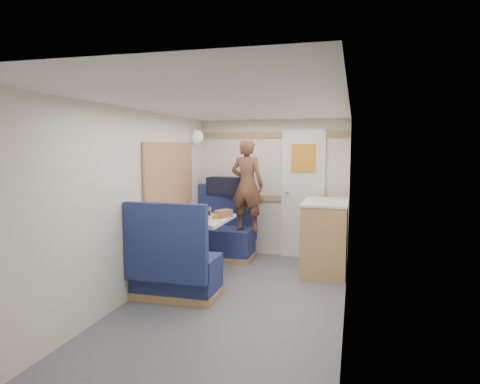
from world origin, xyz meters
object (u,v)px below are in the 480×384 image
(bench_near, at_px, (175,271))
(duffel_bag, at_px, (226,186))
(tray, at_px, (203,223))
(salt_grinder, at_px, (193,216))
(cheese_block, at_px, (206,217))
(dinette_table, at_px, (202,231))
(dome_light, at_px, (196,137))
(person, at_px, (247,185))
(pepper_grinder, at_px, (209,214))
(orange_fruit, at_px, (215,217))
(beer_glass, at_px, (224,213))
(bench_far, at_px, (223,238))
(wine_glass, at_px, (200,208))
(galley_counter, at_px, (325,236))
(tumbler_right, at_px, (204,214))
(tumbler_left, at_px, (184,218))
(bread_loaf, at_px, (223,214))

(bench_near, bearing_deg, duffel_bag, 90.87)
(tray, bearing_deg, salt_grinder, 133.01)
(cheese_block, xyz_separation_m, salt_grinder, (-0.16, -0.01, 0.01))
(dinette_table, height_order, dome_light, dome_light)
(bench_near, xyz_separation_m, salt_grinder, (-0.07, 0.74, 0.47))
(person, distance_m, pepper_grinder, 0.82)
(orange_fruit, bearing_deg, cheese_block, 176.79)
(orange_fruit, relative_size, beer_glass, 0.68)
(bench_far, xyz_separation_m, wine_glass, (-0.05, -0.83, 0.54))
(bench_far, relative_size, galley_counter, 1.14)
(duffel_bag, relative_size, salt_grinder, 5.97)
(galley_counter, bearing_deg, dinette_table, -159.46)
(salt_grinder, bearing_deg, bench_far, 85.99)
(salt_grinder, bearing_deg, cheese_block, 4.69)
(tray, distance_m, beer_glass, 0.55)
(pepper_grinder, bearing_deg, orange_fruit, -52.34)
(tray, height_order, pepper_grinder, pepper_grinder)
(tray, bearing_deg, pepper_grinder, 98.79)
(dome_light, relative_size, cheese_block, 2.07)
(tumbler_right, distance_m, beer_glass, 0.28)
(person, height_order, tumbler_right, person)
(bench_near, relative_size, dome_light, 5.25)
(orange_fruit, relative_size, tumbler_left, 0.54)
(dome_light, bearing_deg, tumbler_right, -64.00)
(bench_far, bearing_deg, bench_near, -90.00)
(bench_near, distance_m, beer_glass, 1.19)
(pepper_grinder, distance_m, bread_loaf, 0.19)
(tumbler_right, xyz_separation_m, bread_loaf, (0.21, 0.14, -0.00))
(duffel_bag, distance_m, beer_glass, 0.99)
(tumbler_right, xyz_separation_m, salt_grinder, (-0.08, -0.14, -0.01))
(bench_far, xyz_separation_m, pepper_grinder, (0.07, -0.81, 0.47))
(tray, height_order, tumbler_left, tumbler_left)
(duffel_bag, relative_size, bread_loaf, 2.36)
(wine_glass, bearing_deg, person, 57.82)
(bench_near, bearing_deg, tray, 75.88)
(salt_grinder, bearing_deg, dinette_table, 60.97)
(tumbler_right, relative_size, bread_loaf, 0.45)
(tumbler_right, bearing_deg, bench_far, 91.01)
(dinette_table, bearing_deg, bread_loaf, 35.32)
(bench_far, bearing_deg, galley_counter, -12.10)
(galley_counter, height_order, wine_glass, galley_counter)
(person, height_order, salt_grinder, person)
(tumbler_left, xyz_separation_m, salt_grinder, (0.02, 0.25, -0.02))
(duffel_bag, xyz_separation_m, cheese_block, (0.12, -1.23, -0.27))
(beer_glass, xyz_separation_m, bread_loaf, (0.00, -0.04, -0.00))
(duffel_bag, distance_m, orange_fruit, 1.29)
(bread_loaf, bearing_deg, tumbler_right, -146.41)
(orange_fruit, xyz_separation_m, tumbler_left, (-0.30, -0.26, 0.01))
(dome_light, relative_size, pepper_grinder, 2.21)
(person, height_order, bread_loaf, person)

